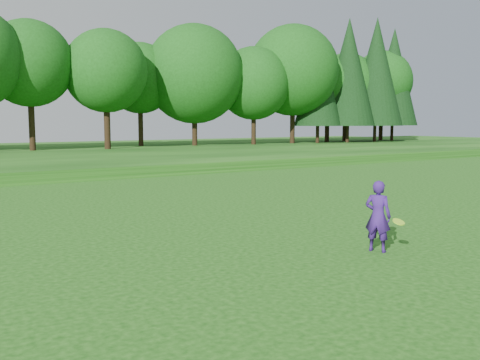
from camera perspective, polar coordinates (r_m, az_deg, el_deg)
ground at (r=8.92m, az=6.07°, el=-12.68°), size 140.00×140.00×0.00m
walking_path at (r=27.15m, az=-22.12°, el=-0.24°), size 130.00×1.60×0.04m
woman at (r=12.25m, az=14.50°, el=-3.76°), size 0.59×0.96×1.60m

